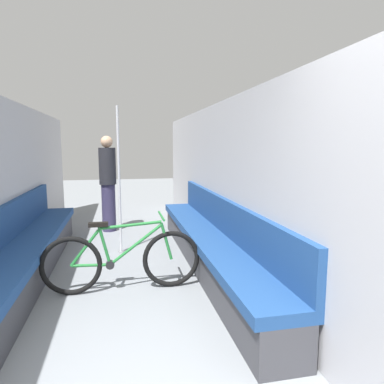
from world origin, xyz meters
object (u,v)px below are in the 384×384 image
at_px(bench_seat_row_left, 24,257).
at_px(passenger_standing, 108,182).
at_px(bicycle, 122,260).
at_px(grab_pole_near, 119,183).
at_px(bench_seat_row_right, 209,245).

height_order(bench_seat_row_left, passenger_standing, passenger_standing).
xyz_separation_m(bicycle, grab_pole_near, (-0.01, 1.39, 0.69)).
height_order(bench_seat_row_left, bicycle, bench_seat_row_left).
height_order(bench_seat_row_right, grab_pole_near, grab_pole_near).
height_order(bench_seat_row_left, bench_seat_row_right, same).
distance_m(bench_seat_row_left, grab_pole_near, 1.59).
distance_m(bench_seat_row_right, grab_pole_near, 1.61).
bearing_deg(bench_seat_row_right, passenger_standing, 120.39).
relative_size(bench_seat_row_left, bicycle, 2.57).
bearing_deg(bench_seat_row_left, passenger_standing, 68.46).
height_order(bicycle, grab_pole_near, grab_pole_near).
relative_size(bench_seat_row_left, grab_pole_near, 2.05).
bearing_deg(grab_pole_near, bench_seat_row_left, -140.21).
xyz_separation_m(bench_seat_row_right, grab_pole_near, (-1.11, 0.90, 0.73)).
relative_size(bench_seat_row_left, passenger_standing, 2.51).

